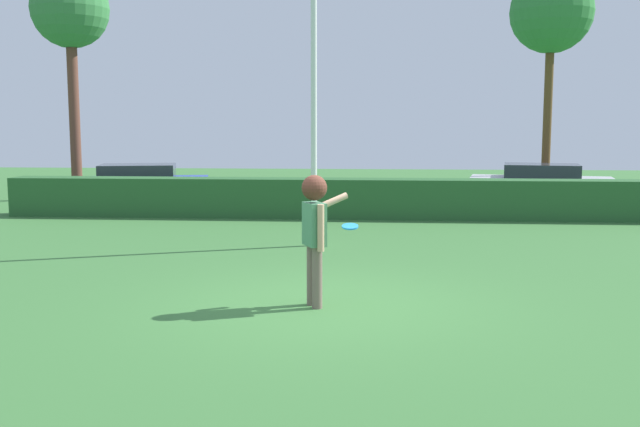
# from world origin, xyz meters

# --- Properties ---
(ground_plane) EXTENTS (60.00, 60.00, 0.00)m
(ground_plane) POSITION_xyz_m (0.00, 0.00, 0.00)
(ground_plane) COLOR #396E35
(person) EXTENTS (0.63, 0.76, 1.79)m
(person) POSITION_xyz_m (-0.13, -0.09, 1.15)
(person) COLOR #786056
(person) RESTS_ON ground
(frisbee) EXTENTS (0.23, 0.23, 0.07)m
(frisbee) POSITION_xyz_m (0.33, 0.17, 1.07)
(frisbee) COLOR #268CE5
(lamppost) EXTENTS (0.24, 0.24, 6.89)m
(lamppost) POSITION_xyz_m (-0.56, 4.81, 3.76)
(lamppost) COLOR silver
(lamppost) RESTS_ON ground
(hedge_row) EXTENTS (18.19, 0.90, 1.03)m
(hedge_row) POSITION_xyz_m (0.00, 9.24, 0.52)
(hedge_row) COLOR #28592B
(hedge_row) RESTS_ON ground
(parked_car_blue) EXTENTS (4.47, 2.57, 1.25)m
(parked_car_blue) POSITION_xyz_m (-6.51, 11.71, 0.69)
(parked_car_blue) COLOR #263FA5
(parked_car_blue) RESTS_ON ground
(parked_car_silver) EXTENTS (4.44, 2.44, 1.25)m
(parked_car_silver) POSITION_xyz_m (5.75, 12.76, 0.69)
(parked_car_silver) COLOR #B7B7BC
(parked_car_silver) RESTS_ON ground
(oak_tree) EXTENTS (2.57, 2.57, 7.23)m
(oak_tree) POSITION_xyz_m (6.12, 13.88, 5.87)
(oak_tree) COLOR brown
(oak_tree) RESTS_ON ground
(birch_tree) EXTENTS (2.48, 2.48, 7.37)m
(birch_tree) POSITION_xyz_m (-9.14, 13.40, 5.99)
(birch_tree) COLOR brown
(birch_tree) RESTS_ON ground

